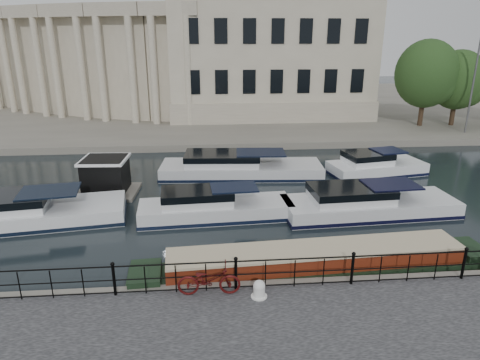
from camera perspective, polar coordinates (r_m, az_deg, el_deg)
The scene contains 10 objects.
ground_plane at distance 17.14m, azimuth -1.12°, elevation -11.77°, with size 160.00×160.00×0.00m, color black.
far_bank at distance 54.40m, azimuth -3.88°, elevation 9.81°, with size 120.00×42.00×0.55m, color #6B665B.
railing at distance 14.60m, azimuth -0.56°, elevation -12.18°, with size 24.14×0.14×1.22m.
civic_building at distance 49.47m, azimuth -5.16°, elevation 16.76°, with size 53.55×31.84×16.85m.
bicycle at distance 14.44m, azimuth -4.16°, elevation -13.12°, with size 0.72×2.07×1.09m, color #450C0C.
mooring_bollard at distance 14.42m, azimuth 2.57°, elevation -14.34°, with size 0.54×0.54×0.60m.
narrowboat at distance 16.76m, azimuth 10.00°, elevation -11.40°, with size 13.99×2.68×1.51m.
harbour_hut at distance 25.60m, azimuth -17.41°, elevation 0.25°, with size 3.57×3.03×2.22m.
cabin_cruisers at distance 23.99m, azimuth -0.41°, elevation -1.57°, with size 27.91×10.59×1.99m.
trees at distance 45.78m, azimuth 29.40°, elevation 12.26°, with size 14.51×6.89×9.11m.
Camera 1 is at (-0.92, -14.74, 8.71)m, focal length 32.00 mm.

